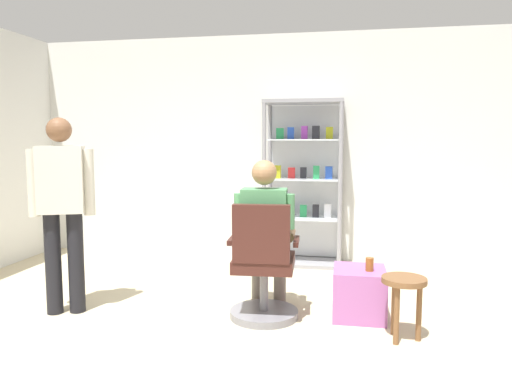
# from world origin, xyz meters

# --- Properties ---
(ground_plane) EXTENTS (7.20, 7.20, 0.00)m
(ground_plane) POSITION_xyz_m (0.00, 0.00, 0.00)
(ground_plane) COLOR #C6B793
(back_wall) EXTENTS (6.00, 0.10, 2.70)m
(back_wall) POSITION_xyz_m (0.00, 3.00, 1.35)
(back_wall) COLOR silver
(back_wall) RESTS_ON ground
(display_cabinet_main) EXTENTS (0.90, 0.45, 1.90)m
(display_cabinet_main) POSITION_xyz_m (0.40, 2.76, 0.96)
(display_cabinet_main) COLOR gray
(display_cabinet_main) RESTS_ON ground
(office_chair) EXTENTS (0.58, 0.56, 0.96)m
(office_chair) POSITION_xyz_m (0.25, 0.87, 0.39)
(office_chair) COLOR slate
(office_chair) RESTS_ON ground
(seated_shopkeeper) EXTENTS (0.50, 0.58, 1.29)m
(seated_shopkeeper) POSITION_xyz_m (0.24, 1.03, 0.71)
(seated_shopkeeper) COLOR slate
(seated_shopkeeper) RESTS_ON ground
(storage_crate) EXTENTS (0.42, 0.45, 0.40)m
(storage_crate) POSITION_xyz_m (1.01, 1.08, 0.20)
(storage_crate) COLOR #9E599E
(storage_crate) RESTS_ON ground
(tea_glass) EXTENTS (0.06, 0.06, 0.11)m
(tea_glass) POSITION_xyz_m (1.09, 1.03, 0.46)
(tea_glass) COLOR brown
(tea_glass) RESTS_ON storage_crate
(standing_customer) EXTENTS (0.49, 0.34, 1.63)m
(standing_customer) POSITION_xyz_m (-1.41, 0.73, 0.93)
(standing_customer) COLOR black
(standing_customer) RESTS_ON ground
(wooden_stool) EXTENTS (0.32, 0.32, 0.46)m
(wooden_stool) POSITION_xyz_m (1.31, 0.67, 0.37)
(wooden_stool) COLOR brown
(wooden_stool) RESTS_ON ground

